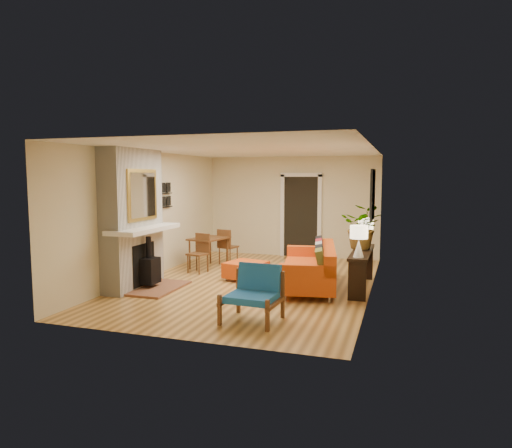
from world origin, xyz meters
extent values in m
plane|color=tan|center=(0.00, 0.00, 0.00)|extent=(6.50, 6.50, 0.00)
plane|color=white|center=(0.00, 0.00, 2.60)|extent=(6.50, 6.50, 0.00)
plane|color=beige|center=(0.00, 3.25, 1.30)|extent=(4.50, 0.00, 4.50)
plane|color=beige|center=(0.00, -3.25, 1.30)|extent=(4.50, 0.00, 4.50)
plane|color=beige|center=(-2.25, 0.00, 1.30)|extent=(0.00, 6.50, 6.50)
plane|color=beige|center=(2.25, 0.00, 1.30)|extent=(0.00, 6.50, 6.50)
cube|color=black|center=(0.25, 3.22, 1.05)|extent=(0.88, 0.06, 2.10)
cube|color=white|center=(-0.24, 3.21, 1.05)|extent=(0.10, 0.08, 2.18)
cube|color=white|center=(0.74, 3.21, 1.05)|extent=(0.10, 0.08, 2.18)
cube|color=white|center=(0.25, 3.21, 2.13)|extent=(1.08, 0.08, 0.10)
cube|color=black|center=(2.22, 0.40, 1.75)|extent=(0.04, 0.85, 0.95)
cube|color=slate|center=(2.19, 0.40, 1.75)|extent=(0.01, 0.70, 0.80)
cube|color=black|center=(-2.21, 0.35, 1.42)|extent=(0.06, 0.95, 0.02)
cube|color=black|center=(-2.21, 0.35, 1.72)|extent=(0.06, 0.95, 0.02)
cube|color=white|center=(-2.04, -1.00, 1.86)|extent=(0.42, 1.50, 1.48)
cube|color=white|center=(-2.04, -1.00, 0.56)|extent=(0.42, 1.50, 1.12)
cube|color=white|center=(-1.79, -1.00, 1.12)|extent=(0.60, 1.68, 0.08)
cube|color=black|center=(-1.83, -1.00, 0.45)|extent=(0.03, 0.72, 0.78)
cube|color=brown|center=(-1.53, -1.00, 0.02)|extent=(0.75, 1.30, 0.04)
cube|color=black|center=(-1.71, -1.00, 0.34)|extent=(0.30, 0.36, 0.48)
cylinder|color=black|center=(-1.71, -1.00, 0.78)|extent=(0.10, 0.10, 0.40)
cube|color=gold|center=(-1.82, -1.00, 1.75)|extent=(0.04, 0.95, 0.95)
cube|color=silver|center=(-1.80, -1.00, 1.75)|extent=(0.01, 0.82, 0.82)
cylinder|color=silver|center=(0.92, -1.02, 0.05)|extent=(0.05, 0.05, 0.11)
cylinder|color=silver|center=(1.64, -0.89, 0.05)|extent=(0.05, 0.05, 0.11)
cylinder|color=silver|center=(0.57, 0.91, 0.05)|extent=(0.05, 0.05, 0.11)
cylinder|color=silver|center=(1.30, 1.03, 0.05)|extent=(0.05, 0.05, 0.11)
cube|color=#E15415|center=(1.11, 0.01, 0.26)|extent=(1.32, 2.34, 0.32)
cube|color=#E15415|center=(1.47, 0.07, 0.61)|extent=(0.60, 2.21, 0.37)
cube|color=#E15415|center=(1.29, -0.99, 0.53)|extent=(0.97, 0.35, 0.21)
cube|color=#E15415|center=(0.93, 1.00, 0.53)|extent=(0.97, 0.35, 0.21)
cube|color=brown|center=(1.47, -0.78, 0.65)|extent=(0.28, 0.45, 0.44)
cube|color=black|center=(1.40, -0.37, 0.65)|extent=(0.28, 0.45, 0.44)
cube|color=#989793|center=(1.33, 0.04, 0.65)|extent=(0.28, 0.45, 0.44)
cube|color=maroon|center=(1.26, 0.41, 0.65)|extent=(0.28, 0.45, 0.44)
cube|color=black|center=(1.19, 0.82, 0.65)|extent=(0.28, 0.45, 0.44)
cylinder|color=silver|center=(-0.58, 0.03, 0.03)|extent=(0.04, 0.04, 0.06)
cylinder|color=silver|center=(-0.02, -0.12, 0.03)|extent=(0.04, 0.04, 0.06)
cylinder|color=silver|center=(-0.44, 0.59, 0.03)|extent=(0.04, 0.04, 0.06)
cylinder|color=silver|center=(0.13, 0.45, 0.03)|extent=(0.04, 0.04, 0.06)
cube|color=#E15415|center=(-0.23, 0.24, 0.21)|extent=(0.87, 0.87, 0.31)
cube|color=brown|center=(0.38, -2.24, 0.30)|extent=(0.10, 0.75, 0.05)
cube|color=brown|center=(0.35, -2.56, 0.22)|extent=(0.05, 0.05, 0.44)
cube|color=brown|center=(0.40, -1.91, 0.35)|extent=(0.05, 0.05, 0.70)
cube|color=brown|center=(1.09, -2.28, 0.30)|extent=(0.10, 0.75, 0.05)
cube|color=brown|center=(1.07, -2.61, 0.22)|extent=(0.05, 0.05, 0.44)
cube|color=brown|center=(1.11, -1.95, 0.35)|extent=(0.05, 0.05, 0.70)
cube|color=#1B63A7|center=(0.73, -2.26, 0.36)|extent=(0.70, 0.66, 0.10)
cube|color=#1B63A7|center=(0.75, -1.96, 0.60)|extent=(0.67, 0.21, 0.41)
cube|color=brown|center=(-1.46, 1.18, 0.67)|extent=(0.82, 1.03, 0.04)
cylinder|color=brown|center=(-1.79, 0.86, 0.33)|extent=(0.05, 0.05, 0.65)
cylinder|color=brown|center=(-1.30, 0.74, 0.33)|extent=(0.05, 0.05, 0.65)
cylinder|color=brown|center=(-1.61, 1.62, 0.33)|extent=(0.05, 0.05, 0.65)
cylinder|color=brown|center=(-1.12, 1.50, 0.33)|extent=(0.05, 0.05, 0.65)
cube|color=brown|center=(-1.46, 0.58, 0.41)|extent=(0.46, 0.46, 0.04)
cube|color=brown|center=(-1.41, 0.75, 0.63)|extent=(0.38, 0.12, 0.42)
cylinder|color=brown|center=(-1.64, 0.46, 0.20)|extent=(0.03, 0.03, 0.40)
cylinder|color=brown|center=(-1.34, 0.39, 0.20)|extent=(0.03, 0.03, 0.40)
cylinder|color=brown|center=(-1.57, 0.76, 0.20)|extent=(0.03, 0.03, 0.40)
cylinder|color=brown|center=(-1.27, 0.69, 0.20)|extent=(0.03, 0.03, 0.40)
cube|color=brown|center=(-1.19, 1.72, 0.41)|extent=(0.46, 0.46, 0.04)
cube|color=brown|center=(-1.23, 1.55, 0.63)|extent=(0.38, 0.12, 0.42)
cylinder|color=brown|center=(-1.37, 1.61, 0.20)|extent=(0.03, 0.03, 0.40)
cylinder|color=brown|center=(-1.07, 1.54, 0.20)|extent=(0.03, 0.03, 0.40)
cylinder|color=brown|center=(-1.31, 1.91, 0.20)|extent=(0.03, 0.03, 0.40)
cylinder|color=brown|center=(-1.01, 1.84, 0.20)|extent=(0.03, 0.03, 0.40)
cube|color=black|center=(2.07, 0.17, 0.70)|extent=(0.34, 1.85, 0.05)
cube|color=black|center=(2.07, -0.68, 0.34)|extent=(0.30, 0.04, 0.68)
cube|color=black|center=(2.07, 1.02, 0.34)|extent=(0.30, 0.04, 0.68)
cone|color=white|center=(2.07, -0.54, 0.88)|extent=(0.18, 0.18, 0.30)
cylinder|color=white|center=(2.07, -0.54, 1.05)|extent=(0.03, 0.03, 0.06)
cylinder|color=#FFEABF|center=(2.07, -0.54, 1.16)|extent=(0.30, 0.30, 0.22)
cone|color=white|center=(2.07, 0.90, 0.88)|extent=(0.18, 0.18, 0.30)
cylinder|color=white|center=(2.07, 0.90, 1.05)|extent=(0.03, 0.03, 0.06)
cylinder|color=#FFEABF|center=(2.07, 0.90, 1.16)|extent=(0.30, 0.30, 0.22)
imported|color=#1E5919|center=(2.06, 0.38, 1.15)|extent=(0.87, 0.78, 0.84)
camera|label=1|loc=(2.76, -8.35, 2.09)|focal=32.00mm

